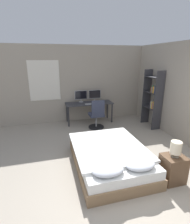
{
  "coord_description": "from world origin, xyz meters",
  "views": [
    {
      "loc": [
        -1.39,
        -1.87,
        2.27
      ],
      "look_at": [
        -0.1,
        2.83,
        0.75
      ],
      "focal_mm": 28.0,
      "sensor_mm": 36.0,
      "label": 1
    }
  ],
  "objects_px": {
    "bed": "(110,157)",
    "bookshelf": "(154,97)",
    "monitor_right": "(95,95)",
    "computer_mouse": "(98,103)",
    "desk": "(89,105)",
    "keyboard": "(90,104)",
    "monitor_left": "(81,96)",
    "office_chair": "(97,117)",
    "nightstand": "(173,169)",
    "bedside_lamp": "(176,148)"
  },
  "relations": [
    {
      "from": "nightstand",
      "to": "monitor_right",
      "type": "distance_m",
      "value": 3.86
    },
    {
      "from": "keyboard",
      "to": "office_chair",
      "type": "height_order",
      "value": "office_chair"
    },
    {
      "from": "nightstand",
      "to": "computer_mouse",
      "type": "relative_size",
      "value": 7.62
    },
    {
      "from": "office_chair",
      "to": "bookshelf",
      "type": "bearing_deg",
      "value": -10.49
    },
    {
      "from": "desk",
      "to": "office_chair",
      "type": "relative_size",
      "value": 1.68
    },
    {
      "from": "nightstand",
      "to": "bookshelf",
      "type": "relative_size",
      "value": 0.28
    },
    {
      "from": "monitor_right",
      "to": "office_chair",
      "type": "relative_size",
      "value": 0.46
    },
    {
      "from": "bookshelf",
      "to": "nightstand",
      "type": "bearing_deg",
      "value": -114.72
    },
    {
      "from": "keyboard",
      "to": "computer_mouse",
      "type": "bearing_deg",
      "value": 0.0
    },
    {
      "from": "bed",
      "to": "keyboard",
      "type": "height_order",
      "value": "keyboard"
    },
    {
      "from": "office_chair",
      "to": "desk",
      "type": "bearing_deg",
      "value": 98.07
    },
    {
      "from": "computer_mouse",
      "to": "bookshelf",
      "type": "distance_m",
      "value": 1.87
    },
    {
      "from": "bedside_lamp",
      "to": "keyboard",
      "type": "relative_size",
      "value": 0.79
    },
    {
      "from": "nightstand",
      "to": "monitor_left",
      "type": "xyz_separation_m",
      "value": [
        -1.02,
        3.76,
        0.7
      ]
    },
    {
      "from": "computer_mouse",
      "to": "nightstand",
      "type": "bearing_deg",
      "value": -81.93
    },
    {
      "from": "desk",
      "to": "computer_mouse",
      "type": "bearing_deg",
      "value": -34.37
    },
    {
      "from": "bed",
      "to": "desk",
      "type": "height_order",
      "value": "desk"
    },
    {
      "from": "desk",
      "to": "keyboard",
      "type": "distance_m",
      "value": 0.21
    },
    {
      "from": "bed",
      "to": "office_chair",
      "type": "bearing_deg",
      "value": 81.54
    },
    {
      "from": "nightstand",
      "to": "keyboard",
      "type": "relative_size",
      "value": 1.41
    },
    {
      "from": "monitor_right",
      "to": "bookshelf",
      "type": "distance_m",
      "value": 2.06
    },
    {
      "from": "monitor_left",
      "to": "keyboard",
      "type": "xyz_separation_m",
      "value": [
        0.26,
        -0.39,
        -0.23
      ]
    },
    {
      "from": "desk",
      "to": "monitor_right",
      "type": "height_order",
      "value": "monitor_right"
    },
    {
      "from": "office_chair",
      "to": "bookshelf",
      "type": "distance_m",
      "value": 1.98
    },
    {
      "from": "monitor_right",
      "to": "computer_mouse",
      "type": "height_order",
      "value": "monitor_right"
    },
    {
      "from": "monitor_right",
      "to": "bookshelf",
      "type": "height_order",
      "value": "bookshelf"
    },
    {
      "from": "bed",
      "to": "bookshelf",
      "type": "height_order",
      "value": "bookshelf"
    },
    {
      "from": "bed",
      "to": "bookshelf",
      "type": "distance_m",
      "value": 2.94
    },
    {
      "from": "computer_mouse",
      "to": "bookshelf",
      "type": "bearing_deg",
      "value": -25.89
    },
    {
      "from": "bedside_lamp",
      "to": "bookshelf",
      "type": "bearing_deg",
      "value": 65.28
    },
    {
      "from": "bedside_lamp",
      "to": "computer_mouse",
      "type": "distance_m",
      "value": 3.41
    },
    {
      "from": "bedside_lamp",
      "to": "computer_mouse",
      "type": "height_order",
      "value": "bedside_lamp"
    },
    {
      "from": "bedside_lamp",
      "to": "bookshelf",
      "type": "height_order",
      "value": "bookshelf"
    },
    {
      "from": "desk",
      "to": "office_chair",
      "type": "distance_m",
      "value": 0.7
    },
    {
      "from": "bed",
      "to": "bedside_lamp",
      "type": "distance_m",
      "value": 1.33
    },
    {
      "from": "nightstand",
      "to": "monitor_right",
      "type": "bearing_deg",
      "value": 97.56
    },
    {
      "from": "computer_mouse",
      "to": "monitor_left",
      "type": "bearing_deg",
      "value": 144.37
    },
    {
      "from": "bedside_lamp",
      "to": "monitor_left",
      "type": "bearing_deg",
      "value": 105.12
    },
    {
      "from": "monitor_left",
      "to": "desk",
      "type": "bearing_deg",
      "value": -36.95
    },
    {
      "from": "bedside_lamp",
      "to": "desk",
      "type": "bearing_deg",
      "value": 102.0
    },
    {
      "from": "monitor_left",
      "to": "keyboard",
      "type": "height_order",
      "value": "monitor_left"
    },
    {
      "from": "bed",
      "to": "office_chair",
      "type": "distance_m",
      "value": 2.19
    },
    {
      "from": "bed",
      "to": "office_chair",
      "type": "relative_size",
      "value": 1.99
    },
    {
      "from": "monitor_right",
      "to": "office_chair",
      "type": "xyz_separation_m",
      "value": [
        -0.17,
        -0.85,
        -0.56
      ]
    },
    {
      "from": "keyboard",
      "to": "bookshelf",
      "type": "height_order",
      "value": "bookshelf"
    },
    {
      "from": "monitor_right",
      "to": "computer_mouse",
      "type": "xyz_separation_m",
      "value": [
        0.02,
        -0.39,
        -0.22
      ]
    },
    {
      "from": "desk",
      "to": "office_chair",
      "type": "xyz_separation_m",
      "value": [
        0.09,
        -0.65,
        -0.23
      ]
    },
    {
      "from": "bedside_lamp",
      "to": "monitor_right",
      "type": "xyz_separation_m",
      "value": [
        -0.5,
        3.76,
        0.26
      ]
    },
    {
      "from": "bed",
      "to": "keyboard",
      "type": "bearing_deg",
      "value": 85.03
    },
    {
      "from": "desk",
      "to": "monitor_left",
      "type": "bearing_deg",
      "value": 143.05
    }
  ]
}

